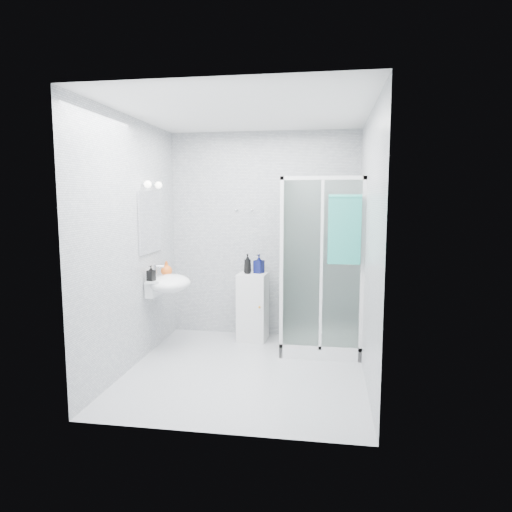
% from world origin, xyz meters
% --- Properties ---
extents(room, '(2.40, 2.60, 2.60)m').
position_xyz_m(room, '(0.00, 0.00, 1.30)').
color(room, '#B8BCBF').
rests_on(room, ground).
extents(shower_enclosure, '(0.90, 0.95, 2.00)m').
position_xyz_m(shower_enclosure, '(0.67, 0.77, 0.45)').
color(shower_enclosure, white).
rests_on(shower_enclosure, ground).
extents(wall_basin, '(0.46, 0.56, 0.35)m').
position_xyz_m(wall_basin, '(-0.99, 0.45, 0.80)').
color(wall_basin, white).
rests_on(wall_basin, ground).
extents(mirror, '(0.02, 0.60, 0.70)m').
position_xyz_m(mirror, '(-1.19, 0.45, 1.50)').
color(mirror, white).
rests_on(mirror, room).
extents(vanity_lights, '(0.10, 0.40, 0.08)m').
position_xyz_m(vanity_lights, '(-1.14, 0.45, 1.92)').
color(vanity_lights, silver).
rests_on(vanity_lights, room).
extents(wall_hooks, '(0.23, 0.06, 0.03)m').
position_xyz_m(wall_hooks, '(-0.25, 1.26, 1.62)').
color(wall_hooks, silver).
rests_on(wall_hooks, room).
extents(storage_cabinet, '(0.37, 0.39, 0.84)m').
position_xyz_m(storage_cabinet, '(-0.10, 1.03, 0.42)').
color(storage_cabinet, silver).
rests_on(storage_cabinet, ground).
extents(hand_towel, '(0.34, 0.05, 0.73)m').
position_xyz_m(hand_towel, '(0.98, 0.36, 1.46)').
color(hand_towel, teal).
rests_on(hand_towel, shower_enclosure).
extents(shampoo_bottle_a, '(0.10, 0.10, 0.24)m').
position_xyz_m(shampoo_bottle_a, '(-0.16, 1.01, 0.97)').
color(shampoo_bottle_a, black).
rests_on(shampoo_bottle_a, storage_cabinet).
extents(shampoo_bottle_b, '(0.14, 0.14, 0.24)m').
position_xyz_m(shampoo_bottle_b, '(-0.03, 1.08, 0.96)').
color(shampoo_bottle_b, '#0B1044').
rests_on(shampoo_bottle_b, storage_cabinet).
extents(soap_dispenser_orange, '(0.18, 0.18, 0.17)m').
position_xyz_m(soap_dispenser_orange, '(-1.06, 0.61, 0.95)').
color(soap_dispenser_orange, '#D15718').
rests_on(soap_dispenser_orange, wall_basin).
extents(soap_dispenser_black, '(0.10, 0.10, 0.17)m').
position_xyz_m(soap_dispenser_black, '(-1.11, 0.26, 0.95)').
color(soap_dispenser_black, black).
rests_on(soap_dispenser_black, wall_basin).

